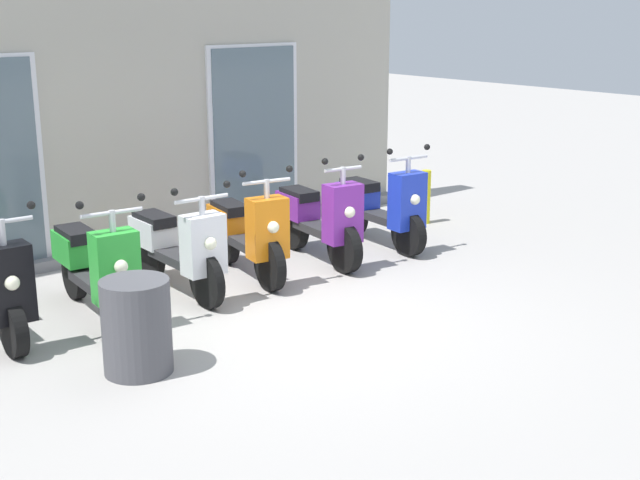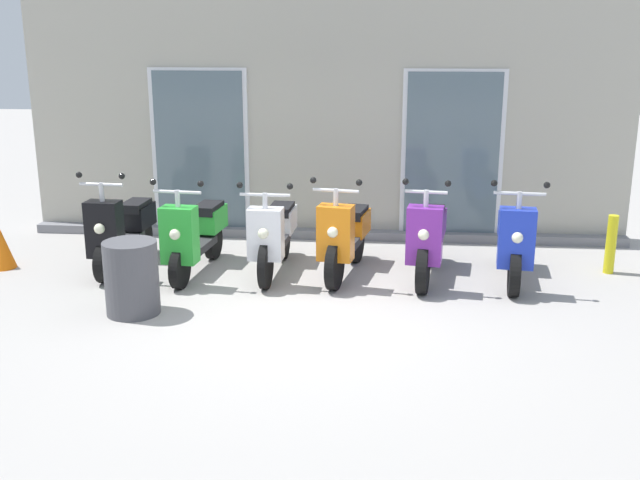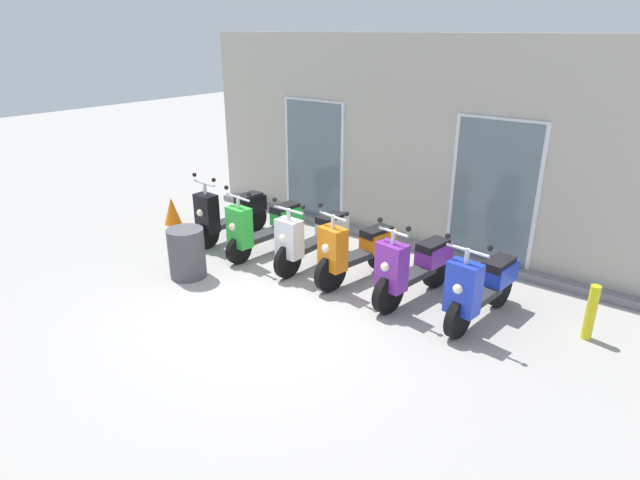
% 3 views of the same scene
% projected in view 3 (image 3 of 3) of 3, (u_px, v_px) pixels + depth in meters
% --- Properties ---
extents(ground_plane, '(40.00, 40.00, 0.00)m').
position_uv_depth(ground_plane, '(277.00, 305.00, 7.20)').
color(ground_plane, '#A8A39E').
extents(storefront_facade, '(8.15, 0.50, 3.42)m').
position_uv_depth(storefront_facade, '(400.00, 146.00, 8.89)').
color(storefront_facade, '#B2AD9E').
rests_on(storefront_facade, ground_plane).
extents(scooter_black, '(0.57, 1.59, 1.26)m').
position_uv_depth(scooter_black, '(230.00, 214.00, 9.27)').
color(scooter_black, black).
rests_on(scooter_black, ground_plane).
extents(scooter_green, '(0.61, 1.61, 1.22)m').
position_uv_depth(scooter_green, '(264.00, 226.00, 8.68)').
color(scooter_green, black).
rests_on(scooter_green, ground_plane).
extents(scooter_white, '(0.62, 1.69, 1.19)m').
position_uv_depth(scooter_white, '(312.00, 237.00, 8.23)').
color(scooter_white, black).
rests_on(scooter_white, ground_plane).
extents(scooter_orange, '(0.64, 1.61, 1.24)m').
position_uv_depth(scooter_orange, '(356.00, 250.00, 7.75)').
color(scooter_orange, black).
rests_on(scooter_orange, ground_plane).
extents(scooter_purple, '(0.58, 1.62, 1.25)m').
position_uv_depth(scooter_purple, '(413.00, 267.00, 7.18)').
color(scooter_purple, black).
rests_on(scooter_purple, ground_plane).
extents(scooter_blue, '(0.60, 1.58, 1.25)m').
position_uv_depth(scooter_blue, '(481.00, 287.00, 6.64)').
color(scooter_blue, black).
rests_on(scooter_blue, ground_plane).
extents(trash_bin, '(0.54, 0.54, 0.75)m').
position_uv_depth(trash_bin, '(187.00, 253.00, 7.91)').
color(trash_bin, '#4C4C51').
rests_on(trash_bin, ground_plane).
extents(curb_bollard, '(0.12, 0.12, 0.70)m').
position_uv_depth(curb_bollard, '(591.00, 312.00, 6.31)').
color(curb_bollard, yellow).
rests_on(curb_bollard, ground_plane).
extents(traffic_cone, '(0.32, 0.32, 0.52)m').
position_uv_depth(traffic_cone, '(172.00, 211.00, 10.11)').
color(traffic_cone, orange).
rests_on(traffic_cone, ground_plane).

